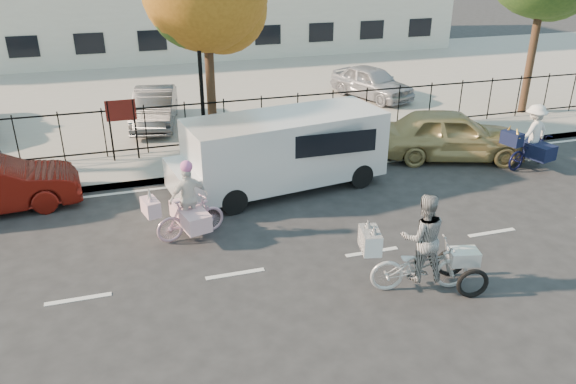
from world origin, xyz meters
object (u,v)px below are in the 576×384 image
object	(u,v)px
gold_sedan	(451,134)
lot_car_d	(372,82)
bull_bike	(531,143)
lot_car_c	(155,108)
zebra_trike	(421,254)
lamppost	(199,54)
white_van	(282,149)
unicorn_bike	(188,210)

from	to	relation	value
gold_sedan	lot_car_d	xyz separation A→B (m)	(0.39, 6.57, 0.04)
bull_bike	lot_car_c	size ratio (longest dim) A/B	0.55
zebra_trike	lot_car_c	bearing A→B (deg)	31.43
zebra_trike	lot_car_c	world-z (taller)	zebra_trike
lamppost	zebra_trike	bearing A→B (deg)	-71.44
lamppost	white_van	xyz separation A→B (m)	(1.59, -3.00, -2.00)
white_van	unicorn_bike	bearing A→B (deg)	-152.85
bull_bike	white_van	size ratio (longest dim) A/B	0.35
unicorn_bike	zebra_trike	bearing A→B (deg)	-144.30
unicorn_bike	lot_car_c	size ratio (longest dim) A/B	0.49
gold_sedan	lamppost	bearing A→B (deg)	89.96
lot_car_c	lot_car_d	xyz separation A→B (m)	(8.72, 1.16, 0.01)
white_van	lot_car_d	bearing A→B (deg)	42.03
zebra_trike	gold_sedan	size ratio (longest dim) A/B	0.53
zebra_trike	unicorn_bike	world-z (taller)	zebra_trike
unicorn_bike	lot_car_c	xyz separation A→B (m)	(-0.09, 8.11, 0.10)
lamppost	lot_car_c	size ratio (longest dim) A/B	1.14
lot_car_d	lamppost	bearing A→B (deg)	-170.69
lot_car_d	zebra_trike	bearing A→B (deg)	-130.91
lot_car_c	unicorn_bike	bearing A→B (deg)	-79.83
white_van	lot_car_d	size ratio (longest dim) A/B	1.57
lot_car_c	gold_sedan	bearing A→B (deg)	-23.46
lamppost	unicorn_bike	bearing A→B (deg)	-102.97
white_van	lot_car_c	world-z (taller)	white_van
lamppost	unicorn_bike	xyz separation A→B (m)	(-1.15, -5.00, -2.43)
white_van	gold_sedan	size ratio (longest dim) A/B	1.34
bull_bike	gold_sedan	world-z (taller)	bull_bike
zebra_trike	white_van	xyz separation A→B (m)	(-1.20, 5.30, 0.34)
white_van	lot_car_c	size ratio (longest dim) A/B	1.55
lamppost	lot_car_c	distance (m)	4.08
white_van	gold_sedan	bearing A→B (deg)	-1.71
lamppost	white_van	distance (m)	3.94
lamppost	lot_car_c	world-z (taller)	lamppost
lot_car_c	lot_car_d	world-z (taller)	lot_car_d
unicorn_bike	lot_car_d	bearing A→B (deg)	-57.31
lamppost	lot_car_d	xyz separation A→B (m)	(7.48, 4.27, -2.32)
bull_bike	lot_car_d	xyz separation A→B (m)	(-1.43, 7.88, 0.04)
gold_sedan	zebra_trike	bearing A→B (deg)	162.22
zebra_trike	unicorn_bike	size ratio (longest dim) A/B	1.24
lamppost	zebra_trike	size ratio (longest dim) A/B	1.86
bull_bike	gold_sedan	distance (m)	2.24
zebra_trike	unicorn_bike	xyz separation A→B (m)	(-3.94, 3.30, -0.08)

